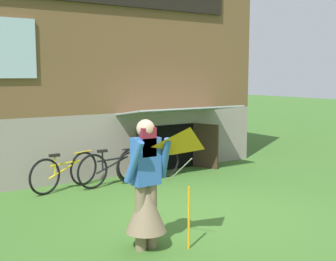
{
  "coord_description": "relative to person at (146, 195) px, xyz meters",
  "views": [
    {
      "loc": [
        -4.19,
        -5.46,
        2.21
      ],
      "look_at": [
        -0.09,
        0.88,
        1.24
      ],
      "focal_mm": 46.93,
      "sensor_mm": 36.0,
      "label": 1
    }
  ],
  "objects": [
    {
      "name": "bicycle_yellow",
      "position": [
        0.13,
        3.35,
        -0.34
      ],
      "size": [
        1.54,
        0.55,
        0.73
      ],
      "rotation": [
        0.0,
        0.0,
        0.32
      ],
      "color": "black",
      "rests_on": "ground_plane"
    },
    {
      "name": "bicycle_green",
      "position": [
        1.89,
        3.15,
        -0.35
      ],
      "size": [
        1.55,
        0.1,
        0.71
      ],
      "rotation": [
        0.0,
        0.0,
        0.04
      ],
      "color": "black",
      "rests_on": "ground_plane"
    },
    {
      "name": "bicycle_black",
      "position": [
        1.07,
        3.2,
        -0.34
      ],
      "size": [
        1.62,
        0.31,
        0.74
      ],
      "rotation": [
        0.0,
        0.0,
        0.16
      ],
      "color": "black",
      "rests_on": "ground_plane"
    },
    {
      "name": "log_house",
      "position": [
        1.51,
        6.05,
        2.17
      ],
      "size": [
        7.51,
        5.61,
        5.74
      ],
      "color": "gray",
      "rests_on": "ground_plane"
    },
    {
      "name": "ground_plane",
      "position": [
        1.51,
        0.81,
        -0.7
      ],
      "size": [
        60.0,
        60.0,
        0.0
      ],
      "primitive_type": "plane",
      "color": "#3D6B28"
    },
    {
      "name": "kite",
      "position": [
        0.32,
        -0.49,
        0.55
      ],
      "size": [
        0.78,
        0.82,
        1.49
      ],
      "color": "orange",
      "rests_on": "ground_plane"
    },
    {
      "name": "person",
      "position": [
        0.0,
        0.0,
        0.0
      ],
      "size": [
        0.61,
        0.53,
        1.66
      ],
      "rotation": [
        0.0,
        0.0,
        0.42
      ],
      "color": "#7F6B51",
      "rests_on": "ground_plane"
    }
  ]
}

